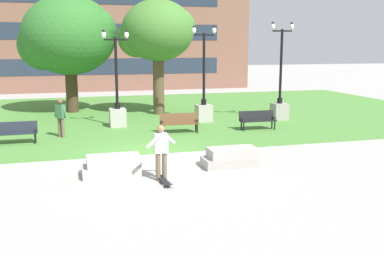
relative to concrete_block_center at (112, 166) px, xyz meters
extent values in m
plane|color=#A3A09B|center=(1.54, 2.41, -0.31)|extent=(140.00, 140.00, 0.00)
cube|color=#4C8438|center=(1.54, 12.41, -0.30)|extent=(40.00, 20.00, 0.02)
cube|color=#B2ADA3|center=(-0.04, 0.00, -0.15)|extent=(1.80, 0.90, 0.32)
cube|color=#BBB6AB|center=(0.04, 0.00, 0.17)|extent=(1.66, 0.83, 0.32)
cube|color=#9E9991|center=(3.93, 0.01, -0.15)|extent=(1.80, 0.90, 0.32)
cube|color=#A6A098|center=(4.05, 0.01, 0.17)|extent=(1.66, 0.83, 0.32)
cylinder|color=brown|center=(1.49, -0.92, 0.12)|extent=(0.15, 0.15, 0.86)
cylinder|color=brown|center=(1.29, -0.92, 0.12)|extent=(0.15, 0.15, 0.86)
cube|color=white|center=(1.39, -0.92, 0.85)|extent=(0.41, 0.25, 0.60)
cylinder|color=white|center=(1.65, -0.71, 0.97)|extent=(0.48, 0.11, 0.44)
cylinder|color=white|center=(1.13, -1.13, 0.97)|extent=(0.48, 0.11, 0.44)
sphere|color=#9E7051|center=(1.39, -0.92, 1.29)|extent=(0.22, 0.22, 0.22)
cube|color=black|center=(1.40, -1.32, -0.22)|extent=(0.27, 0.81, 0.02)
cube|color=black|center=(1.44, -1.77, -0.20)|extent=(0.21, 0.14, 0.06)
cube|color=black|center=(1.36, -0.88, -0.20)|extent=(0.21, 0.14, 0.06)
cylinder|color=silver|center=(1.53, -1.53, -0.28)|extent=(0.03, 0.06, 0.06)
cylinder|color=silver|center=(1.31, -1.55, -0.28)|extent=(0.03, 0.06, 0.06)
cylinder|color=silver|center=(1.49, -1.10, -0.28)|extent=(0.03, 0.06, 0.06)
cylinder|color=silver|center=(1.27, -1.12, -0.28)|extent=(0.03, 0.06, 0.06)
cube|color=#1E232D|center=(-3.43, 5.62, 0.15)|extent=(1.80, 0.46, 0.05)
cube|color=#1E232D|center=(-3.44, 5.87, 0.38)|extent=(1.80, 0.14, 0.46)
cube|color=black|center=(-2.59, 5.63, 0.27)|extent=(0.06, 0.40, 0.04)
cylinder|color=black|center=(-2.63, 5.47, -0.08)|extent=(0.07, 0.07, 0.41)
cylinder|color=black|center=(-2.64, 5.79, -0.08)|extent=(0.07, 0.07, 0.41)
cube|color=black|center=(7.58, 5.84, 0.15)|extent=(1.81, 0.48, 0.05)
cube|color=black|center=(7.59, 6.09, 0.38)|extent=(1.80, 0.17, 0.46)
cube|color=black|center=(6.75, 5.86, 0.27)|extent=(0.07, 0.40, 0.04)
cube|color=black|center=(8.42, 5.82, 0.27)|extent=(0.07, 0.40, 0.04)
cylinder|color=black|center=(6.78, 5.70, -0.08)|extent=(0.07, 0.07, 0.41)
cylinder|color=black|center=(8.38, 5.66, -0.08)|extent=(0.07, 0.07, 0.41)
cylinder|color=black|center=(6.79, 6.02, -0.08)|extent=(0.07, 0.07, 0.41)
cylinder|color=black|center=(8.39, 5.98, -0.08)|extent=(0.07, 0.07, 0.41)
cube|color=brown|center=(3.73, 6.07, 0.15)|extent=(1.82, 0.53, 0.05)
cube|color=brown|center=(3.74, 6.32, 0.38)|extent=(1.80, 0.22, 0.46)
cube|color=black|center=(2.89, 6.11, 0.27)|extent=(0.08, 0.40, 0.04)
cube|color=black|center=(4.57, 6.02, 0.27)|extent=(0.08, 0.40, 0.04)
cylinder|color=black|center=(2.92, 5.95, -0.08)|extent=(0.07, 0.07, 0.41)
cylinder|color=black|center=(4.52, 5.87, -0.08)|extent=(0.07, 0.07, 0.41)
cylinder|color=black|center=(2.94, 6.27, -0.08)|extent=(0.07, 0.07, 0.41)
cylinder|color=black|center=(4.54, 6.19, -0.08)|extent=(0.07, 0.07, 0.41)
cube|color=gray|center=(9.95, 8.33, 0.16)|extent=(0.80, 0.80, 0.90)
cylinder|color=black|center=(9.95, 8.33, 0.76)|extent=(0.28, 0.28, 0.30)
cylinder|color=black|center=(9.95, 8.33, 2.60)|extent=(0.14, 0.14, 3.98)
cube|color=black|center=(9.95, 8.33, 4.50)|extent=(1.10, 0.08, 0.08)
ellipsoid|color=white|center=(9.40, 8.33, 4.74)|extent=(0.22, 0.22, 0.36)
cone|color=black|center=(9.40, 8.33, 4.93)|extent=(0.20, 0.20, 0.13)
ellipsoid|color=white|center=(10.50, 8.33, 4.74)|extent=(0.22, 0.22, 0.36)
cone|color=black|center=(10.50, 8.33, 4.93)|extent=(0.20, 0.20, 0.13)
cube|color=#ADA89E|center=(5.77, 8.88, 0.16)|extent=(0.80, 0.80, 0.90)
cylinder|color=black|center=(5.77, 8.88, 0.76)|extent=(0.28, 0.28, 0.30)
cylinder|color=black|center=(5.77, 8.88, 2.50)|extent=(0.14, 0.14, 3.77)
cube|color=black|center=(5.77, 8.88, 4.28)|extent=(1.10, 0.08, 0.08)
ellipsoid|color=white|center=(5.22, 8.88, 4.52)|extent=(0.22, 0.22, 0.36)
cone|color=black|center=(5.22, 8.88, 4.71)|extent=(0.20, 0.20, 0.13)
ellipsoid|color=white|center=(6.32, 8.88, 4.52)|extent=(0.22, 0.22, 0.36)
cone|color=black|center=(6.32, 8.88, 4.71)|extent=(0.20, 0.20, 0.13)
cube|color=#ADA89E|center=(1.14, 8.61, 0.16)|extent=(0.80, 0.80, 0.90)
cylinder|color=black|center=(1.14, 8.61, 0.76)|extent=(0.28, 0.28, 0.30)
cylinder|color=black|center=(1.14, 8.61, 2.36)|extent=(0.14, 0.14, 3.50)
cube|color=black|center=(1.14, 8.61, 4.02)|extent=(1.10, 0.08, 0.08)
ellipsoid|color=white|center=(0.59, 8.61, 4.26)|extent=(0.22, 0.22, 0.36)
cone|color=black|center=(0.59, 8.61, 4.45)|extent=(0.20, 0.20, 0.13)
ellipsoid|color=white|center=(1.69, 8.61, 4.26)|extent=(0.22, 0.22, 0.36)
cone|color=black|center=(1.69, 8.61, 4.45)|extent=(0.20, 0.20, 0.13)
cylinder|color=#42301E|center=(-0.96, 14.37, 1.26)|extent=(0.72, 0.72, 3.10)
ellipsoid|color=#2D6B28|center=(-0.96, 14.37, 4.33)|extent=(5.54, 5.54, 4.71)
sphere|color=#2D6B28|center=(-2.48, 14.92, 3.78)|extent=(3.05, 3.05, 3.05)
sphere|color=#2D6B28|center=(0.43, 13.81, 4.61)|extent=(2.77, 2.77, 2.77)
cylinder|color=brown|center=(3.98, 12.16, 1.58)|extent=(0.65, 0.65, 3.73)
ellipsoid|color=#42752D|center=(3.98, 12.16, 4.59)|extent=(4.17, 4.17, 3.54)
sphere|color=#42752D|center=(2.84, 12.57, 4.18)|extent=(2.29, 2.29, 2.29)
sphere|color=#42752D|center=(5.02, 11.74, 4.80)|extent=(2.08, 2.08, 2.08)
cylinder|color=brown|center=(-1.51, 6.51, 0.14)|extent=(0.15, 0.15, 0.86)
cylinder|color=brown|center=(-1.65, 6.65, 0.14)|extent=(0.15, 0.15, 0.86)
cube|color=#3D7047|center=(-1.58, 6.58, 0.87)|extent=(0.45, 0.45, 0.60)
cylinder|color=#3D7047|center=(-1.40, 6.46, 0.91)|extent=(0.23, 0.23, 0.56)
cylinder|color=#3D7047|center=(-1.76, 6.70, 0.91)|extent=(0.23, 0.23, 0.56)
sphere|color=brown|center=(-1.58, 6.58, 1.31)|extent=(0.22, 0.22, 0.22)
cube|color=brown|center=(2.96, 26.91, 6.51)|extent=(25.30, 1.00, 13.63)
cube|color=#232D3D|center=(2.96, 26.40, 1.89)|extent=(18.97, 0.03, 1.40)
cube|color=#232D3D|center=(2.96, 26.40, 4.89)|extent=(18.97, 0.03, 1.40)
camera|label=1|loc=(-1.28, -13.88, 3.76)|focal=42.00mm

